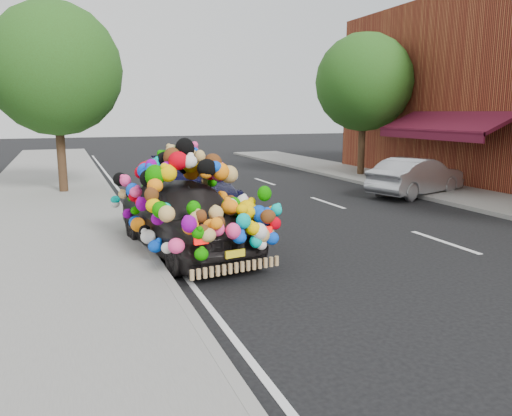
{
  "coord_description": "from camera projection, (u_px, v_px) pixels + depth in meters",
  "views": [
    {
      "loc": [
        -3.78,
        -8.05,
        2.69
      ],
      "look_at": [
        -0.61,
        0.11,
        1.01
      ],
      "focal_mm": 35.0,
      "sensor_mm": 36.0,
      "label": 1
    }
  ],
  "objects": [
    {
      "name": "plush_art_car",
      "position": [
        185.0,
        198.0,
        9.62
      ],
      "size": [
        2.63,
        4.61,
        2.07
      ],
      "rotation": [
        0.0,
        0.0,
        0.14
      ],
      "color": "black",
      "rests_on": "ground"
    },
    {
      "name": "sidewalk",
      "position": [
        35.0,
        286.0,
        7.67
      ],
      "size": [
        4.0,
        60.0,
        0.12
      ],
      "primitive_type": "cube",
      "color": "gray",
      "rests_on": "ground"
    },
    {
      "name": "kerb",
      "position": [
        162.0,
        271.0,
        8.37
      ],
      "size": [
        0.15,
        60.0,
        0.13
      ],
      "primitive_type": "cube",
      "color": "gray",
      "rests_on": "ground"
    },
    {
      "name": "silver_hatchback",
      "position": [
        416.0,
        177.0,
        16.32
      ],
      "size": [
        3.98,
        2.42,
        1.24
      ],
      "primitive_type": "imported",
      "rotation": [
        0.0,
        0.0,
        1.89
      ],
      "color": "#A5A6AC",
      "rests_on": "ground"
    },
    {
      "name": "ground",
      "position": [
        289.0,
        260.0,
        9.21
      ],
      "size": [
        100.0,
        100.0,
        0.0
      ],
      "primitive_type": "plane",
      "color": "black",
      "rests_on": "ground"
    },
    {
      "name": "lane_markings",
      "position": [
        444.0,
        242.0,
        10.49
      ],
      "size": [
        6.0,
        50.0,
        0.01
      ],
      "primitive_type": null,
      "color": "silver",
      "rests_on": "ground"
    },
    {
      "name": "footpath_far",
      "position": [
        496.0,
        202.0,
        14.86
      ],
      "size": [
        3.0,
        40.0,
        0.12
      ],
      "primitive_type": "cube",
      "color": "gray",
      "rests_on": "ground"
    },
    {
      "name": "tree_near_sidewalk",
      "position": [
        55.0,
        70.0,
        15.8
      ],
      "size": [
        4.2,
        4.2,
        6.13
      ],
      "color": "#332114",
      "rests_on": "ground"
    },
    {
      "name": "navy_sedan",
      "position": [
        192.0,
        186.0,
        13.68
      ],
      "size": [
        2.27,
        4.99,
        1.42
      ],
      "primitive_type": "imported",
      "rotation": [
        0.0,
        0.0,
        -0.06
      ],
      "color": "black",
      "rests_on": "ground"
    },
    {
      "name": "tree_far_b",
      "position": [
        364.0,
        83.0,
        20.48
      ],
      "size": [
        4.0,
        4.0,
        5.9
      ],
      "color": "#332114",
      "rests_on": "ground"
    }
  ]
}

